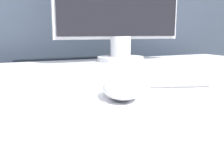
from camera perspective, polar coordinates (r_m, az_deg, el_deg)
name	(u,v)px	position (r m, az deg, el deg)	size (l,w,h in m)	color
partition_panel	(45,91)	(1.30, -14.47, -1.40)	(5.00, 0.03, 1.12)	#333D4C
computer_mouse_near	(120,88)	(0.48, 1.84, -0.97)	(0.10, 0.14, 0.03)	silver
keyboard	(35,77)	(0.66, -16.51, 1.46)	(0.47, 0.22, 0.02)	silver
monitor	(121,4)	(1.10, 1.89, 16.98)	(0.56, 0.19, 0.44)	silver
pen	(180,86)	(0.59, 14.67, -0.38)	(0.13, 0.05, 0.01)	#99999E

